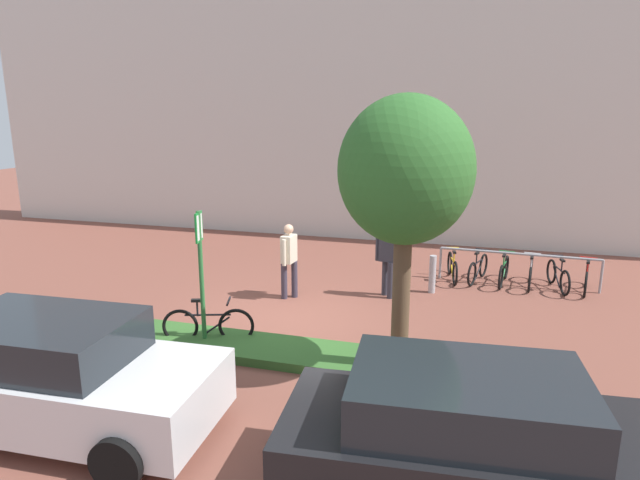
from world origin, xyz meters
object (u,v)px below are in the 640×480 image
at_px(bike_at_sign, 208,325).
at_px(bike_rack_cluster, 517,272).
at_px(car_white_hatch, 54,375).
at_px(car_black_suv, 479,443).
at_px(tree_sidewalk, 406,173).
at_px(parking_sign_post, 201,260).
at_px(bollard_steel, 432,274).
at_px(person_casual_tan, 289,256).
at_px(person_suited_navy, 388,255).

bearing_deg(bike_at_sign, bike_rack_cluster, 42.49).
distance_m(car_white_hatch, car_black_suv, 5.43).
distance_m(tree_sidewalk, car_white_hatch, 5.62).
bearing_deg(parking_sign_post, bike_rack_cluster, 43.25).
relative_size(tree_sidewalk, bollard_steel, 4.92).
xyz_separation_m(person_casual_tan, car_black_suv, (4.15, -5.77, -0.23)).
relative_size(parking_sign_post, bike_rack_cluster, 0.67).
distance_m(person_casual_tan, car_white_hatch, 5.92).
height_order(parking_sign_post, car_white_hatch, parking_sign_post).
relative_size(tree_sidewalk, car_black_suv, 1.00).
relative_size(person_casual_tan, car_black_suv, 0.39).
relative_size(parking_sign_post, person_casual_tan, 1.45).
bearing_deg(car_white_hatch, parking_sign_post, 76.86).
relative_size(parking_sign_post, bollard_steel, 2.78).
height_order(tree_sidewalk, bike_at_sign, tree_sidewalk).
bearing_deg(parking_sign_post, tree_sidewalk, -1.68).
bearing_deg(parking_sign_post, bike_at_sign, 86.82).
bearing_deg(bike_at_sign, bollard_steel, 47.47).
height_order(car_white_hatch, car_black_suv, same).
bearing_deg(person_suited_navy, car_black_suv, -72.77).
height_order(person_suited_navy, person_casual_tan, same).
distance_m(bike_at_sign, bike_rack_cluster, 7.67).
bearing_deg(car_black_suv, parking_sign_post, 148.97).
bearing_deg(bollard_steel, bike_at_sign, -132.53).
distance_m(bike_at_sign, person_suited_navy, 4.47).
height_order(tree_sidewalk, car_black_suv, tree_sidewalk).
bearing_deg(person_casual_tan, bike_at_sign, -102.32).
distance_m(bike_rack_cluster, car_white_hatch, 10.36).
distance_m(tree_sidewalk, parking_sign_post, 3.90).
xyz_separation_m(bike_at_sign, car_black_suv, (4.75, -3.01, 0.41)).
relative_size(bike_rack_cluster, bollard_steel, 4.17).
distance_m(parking_sign_post, bike_at_sign, 1.29).
relative_size(tree_sidewalk, person_suited_navy, 2.58).
distance_m(tree_sidewalk, person_suited_navy, 4.44).
distance_m(tree_sidewalk, car_black_suv, 3.93).
height_order(person_suited_navy, car_black_suv, person_suited_navy).
bearing_deg(parking_sign_post, person_casual_tan, 78.13).
xyz_separation_m(tree_sidewalk, car_white_hatch, (-4.20, -2.76, -2.51)).
height_order(bike_at_sign, person_suited_navy, person_suited_navy).
height_order(person_casual_tan, car_white_hatch, person_casual_tan).
bearing_deg(person_suited_navy, bollard_steel, 30.54).
bearing_deg(car_black_suv, bollard_steel, 98.45).
bearing_deg(person_suited_navy, parking_sign_post, -127.22).
bearing_deg(bike_at_sign, parking_sign_post, -93.18).
bearing_deg(person_suited_navy, tree_sidewalk, -78.07).
height_order(person_suited_navy, car_white_hatch, person_suited_navy).
bearing_deg(car_black_suv, tree_sidewalk, 113.92).
xyz_separation_m(tree_sidewalk, bollard_steel, (0.18, 4.29, -2.82)).
bearing_deg(car_white_hatch, bollard_steel, 58.15).
bearing_deg(person_suited_navy, car_white_hatch, -117.79).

